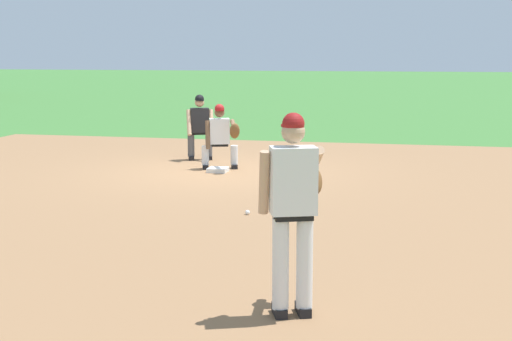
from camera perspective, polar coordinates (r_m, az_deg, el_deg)
ground_plane at (r=14.35m, az=-3.07°, el=-0.13°), size 160.00×160.00×0.00m
infield_dirt_patch at (r=10.44m, az=-1.21°, el=-3.72°), size 18.00×18.00×0.01m
first_base_bag at (r=14.35m, az=-3.07°, el=0.05°), size 0.38×0.38×0.09m
baseball at (r=10.57m, az=-0.69°, el=-3.38°), size 0.07×0.07×0.07m
pitcher at (r=6.38m, az=3.06°, el=-2.52°), size 0.81×0.60×1.86m
first_baseman at (r=14.61m, az=-2.83°, el=2.94°), size 0.85×0.94×1.34m
umpire at (r=15.94m, az=-4.52°, el=3.68°), size 0.58×0.67×1.46m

